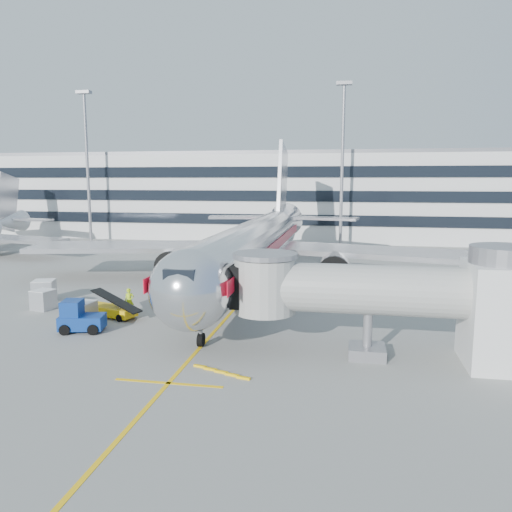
% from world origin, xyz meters
% --- Properties ---
extents(ground, '(180.00, 180.00, 0.00)m').
position_xyz_m(ground, '(0.00, 0.00, 0.00)').
color(ground, gray).
rests_on(ground, ground).
extents(lead_in_line, '(0.25, 70.00, 0.01)m').
position_xyz_m(lead_in_line, '(0.00, 10.00, 0.01)').
color(lead_in_line, yellow).
rests_on(lead_in_line, ground).
extents(stop_bar, '(6.00, 0.25, 0.01)m').
position_xyz_m(stop_bar, '(0.00, -14.00, 0.01)').
color(stop_bar, yellow).
rests_on(stop_bar, ground).
extents(main_jet, '(50.95, 48.70, 16.06)m').
position_xyz_m(main_jet, '(0.00, 11.72, 4.23)').
color(main_jet, silver).
rests_on(main_jet, ground).
extents(jet_bridge, '(17.80, 4.50, 7.00)m').
position_xyz_m(jet_bridge, '(12.18, -8.00, 3.87)').
color(jet_bridge, silver).
rests_on(jet_bridge, ground).
extents(terminal, '(150.00, 24.25, 15.60)m').
position_xyz_m(terminal, '(0.00, 57.95, 7.80)').
color(terminal, silver).
rests_on(terminal, ground).
extents(light_mast_west, '(2.40, 1.20, 25.45)m').
position_xyz_m(light_mast_west, '(-35.00, 42.00, 14.88)').
color(light_mast_west, gray).
rests_on(light_mast_west, ground).
extents(light_mast_centre, '(2.40, 1.20, 25.45)m').
position_xyz_m(light_mast_centre, '(8.00, 42.00, 14.88)').
color(light_mast_centre, gray).
rests_on(light_mast_centre, ground).
extents(belt_loader, '(4.51, 2.72, 2.11)m').
position_xyz_m(belt_loader, '(-8.98, -2.51, 0.60)').
color(belt_loader, yellow).
rests_on(belt_loader, ground).
extents(baggage_tug, '(3.33, 2.48, 2.27)m').
position_xyz_m(baggage_tug, '(-9.44, -6.45, 0.99)').
color(baggage_tug, navy).
rests_on(baggage_tug, ground).
extents(cargo_container_left, '(1.82, 1.82, 1.65)m').
position_xyz_m(cargo_container_left, '(-15.63, -1.33, 0.83)').
color(cargo_container_left, '#B6B8BD').
rests_on(cargo_container_left, ground).
extents(cargo_container_right, '(2.24, 2.24, 1.88)m').
position_xyz_m(cargo_container_right, '(-17.29, 1.31, 0.95)').
color(cargo_container_right, '#B6B8BD').
rests_on(cargo_container_right, ground).
extents(cargo_container_front, '(1.85, 1.85, 1.76)m').
position_xyz_m(cargo_container_front, '(-10.11, -4.86, 0.89)').
color(cargo_container_front, '#B6B8BD').
rests_on(cargo_container_front, ground).
extents(ramp_worker, '(0.88, 0.79, 2.02)m').
position_xyz_m(ramp_worker, '(-8.09, -1.09, 1.01)').
color(ramp_worker, '#AED716').
rests_on(ramp_worker, ground).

